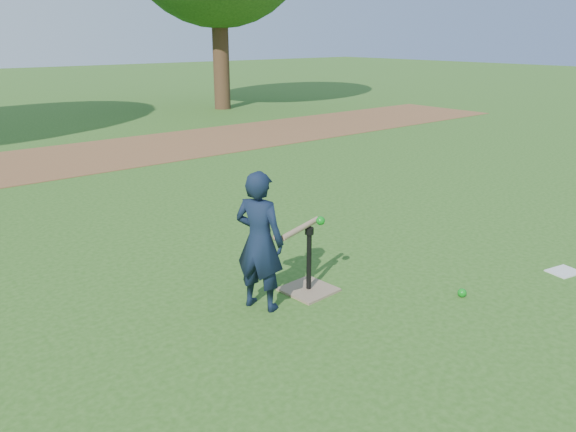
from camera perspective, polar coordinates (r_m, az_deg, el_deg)
ground at (r=5.12m, az=5.94°, el=-8.26°), size 80.00×80.00×0.00m
dirt_strip at (r=11.42m, az=-21.88°, el=5.34°), size 24.00×3.00×0.01m
child at (r=4.70m, az=-2.92°, el=-2.58°), size 0.44×0.52×1.21m
wiffle_ball_ground at (r=5.33m, az=17.26°, el=-7.46°), size 0.08×0.08×0.08m
clipboard at (r=6.24m, az=26.22°, el=-5.09°), size 0.34×0.28×0.01m
batting_tee at (r=5.18m, az=2.12°, el=-6.49°), size 0.46×0.46×0.61m
swing_action at (r=4.89m, az=1.48°, el=-1.19°), size 0.62×0.24×0.11m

